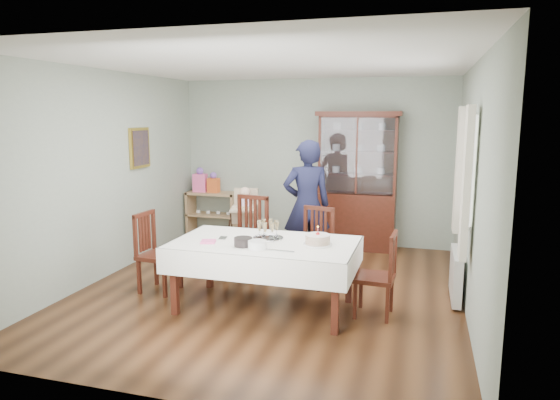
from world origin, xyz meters
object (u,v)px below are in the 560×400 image
at_px(chair_far_left, 246,253).
at_px(chair_end_left, 159,268).
at_px(chair_far_right, 313,262).
at_px(champagne_tray, 268,233).
at_px(woman, 307,205).
at_px(high_chair, 245,231).
at_px(gift_bag_orange, 214,183).
at_px(china_cabinet, 358,179).
at_px(sideboard, 213,215).
at_px(dining_table, 265,275).
at_px(gift_bag_pink, 200,181).
at_px(birthday_cake, 318,240).
at_px(chair_end_right, 376,291).

xyz_separation_m(chair_far_left, chair_end_left, (-0.84, -0.81, -0.03)).
distance_m(chair_far_right, champagne_tray, 1.02).
relative_size(woman, champagne_tray, 5.27).
relative_size(high_chair, gift_bag_orange, 3.08).
xyz_separation_m(china_cabinet, sideboard, (-2.50, 0.02, -0.72)).
relative_size(chair_far_right, chair_end_left, 1.01).
xyz_separation_m(sideboard, high_chair, (1.00, -1.10, 0.02)).
xyz_separation_m(chair_end_left, champagne_tray, (1.41, -0.04, 0.54)).
bearing_deg(dining_table, gift_bag_pink, 126.42).
bearing_deg(chair_far_left, gift_bag_orange, 133.51).
bearing_deg(woman, gift_bag_orange, -57.29).
relative_size(chair_far_left, woman, 0.59).
height_order(chair_far_left, champagne_tray, chair_far_left).
height_order(chair_far_left, chair_far_right, chair_far_left).
bearing_deg(woman, chair_far_left, 14.78).
xyz_separation_m(chair_end_left, gift_bag_orange, (-0.42, 2.65, 0.67)).
xyz_separation_m(chair_end_left, birthday_cake, (2.00, -0.14, 0.53)).
distance_m(sideboard, high_chair, 1.49).
bearing_deg(champagne_tray, high_chair, 118.01).
distance_m(chair_far_left, high_chair, 0.83).
bearing_deg(high_chair, chair_end_right, -50.41).
distance_m(dining_table, gift_bag_orange, 3.41).
distance_m(woman, birthday_cake, 1.57).
height_order(chair_far_left, birthday_cake, chair_far_left).
distance_m(high_chair, champagne_tray, 1.87).
bearing_deg(woman, champagne_tray, 61.60).
relative_size(chair_end_left, woman, 0.54).
height_order(chair_far_left, chair_end_left, chair_far_left).
relative_size(woman, high_chair, 1.66).
distance_m(dining_table, sideboard, 3.39).
height_order(dining_table, gift_bag_pink, gift_bag_pink).
distance_m(chair_far_left, chair_far_right, 0.91).
bearing_deg(gift_bag_pink, birthday_cake, -46.36).
distance_m(dining_table, chair_far_left, 1.13).
distance_m(dining_table, china_cabinet, 2.98).
xyz_separation_m(dining_table, chair_far_left, (-0.57, 0.97, -0.07)).
bearing_deg(birthday_cake, champagne_tray, 170.27).
distance_m(chair_far_right, chair_end_right, 1.17).
bearing_deg(chair_far_right, chair_far_left, -171.46).
distance_m(chair_far_right, high_chair, 1.46).
bearing_deg(woman, chair_end_left, 17.89).
bearing_deg(chair_far_left, high_chair, 119.94).
height_order(dining_table, chair_end_right, chair_end_right).
bearing_deg(champagne_tray, sideboard, 124.44).
height_order(chair_far_left, high_chair, high_chair).
distance_m(chair_far_left, champagne_tray, 1.14).
bearing_deg(chair_far_right, high_chair, 157.57).
bearing_deg(china_cabinet, chair_end_left, -127.71).
height_order(chair_far_left, gift_bag_pink, gift_bag_pink).
bearing_deg(chair_far_right, china_cabinet, 93.09).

